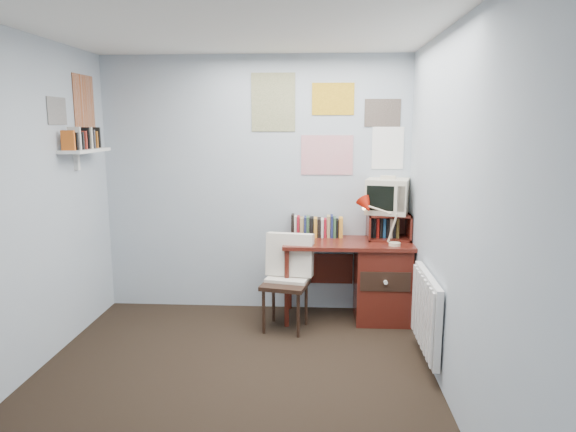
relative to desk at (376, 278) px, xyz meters
name	(u,v)px	position (x,y,z in m)	size (l,w,h in m)	color
ground	(227,394)	(-1.17, -1.48, -0.41)	(3.50, 3.50, 0.00)	black
back_wall	(256,185)	(-1.17, 0.27, 0.84)	(3.00, 0.02, 2.50)	#AAB7C2
left_wall	(0,215)	(-2.67, -1.48, 0.84)	(0.02, 3.50, 2.50)	#AAB7C2
right_wall	(457,220)	(0.33, -1.48, 0.84)	(0.02, 3.50, 2.50)	#AAB7C2
ceiling	(218,15)	(-1.17, -1.48, 2.09)	(3.00, 3.50, 0.02)	white
desk	(376,278)	(0.00, 0.00, 0.00)	(1.20, 0.55, 0.76)	#5C1D15
desk_chair	(285,285)	(-0.84, -0.30, 0.01)	(0.43, 0.41, 0.84)	black
desk_lamp	(395,225)	(0.14, -0.16, 0.55)	(0.27, 0.23, 0.38)	red
tv_riser	(388,226)	(0.12, 0.11, 0.48)	(0.40, 0.30, 0.25)	#5C1D15
crt_tv	(387,194)	(0.10, 0.13, 0.78)	(0.38, 0.35, 0.36)	beige
book_row	(322,226)	(-0.51, 0.18, 0.46)	(0.60, 0.14, 0.22)	#5C1D15
radiator	(427,312)	(0.29, -0.93, 0.01)	(0.09, 0.80, 0.60)	white
wall_shelf	(85,151)	(-2.57, -0.38, 1.21)	(0.20, 0.62, 0.24)	white
posters_back	(327,124)	(-0.47, 0.26, 1.44)	(1.20, 0.01, 0.90)	white
posters_left	(71,106)	(-2.67, -0.38, 1.59)	(0.01, 0.70, 0.60)	white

